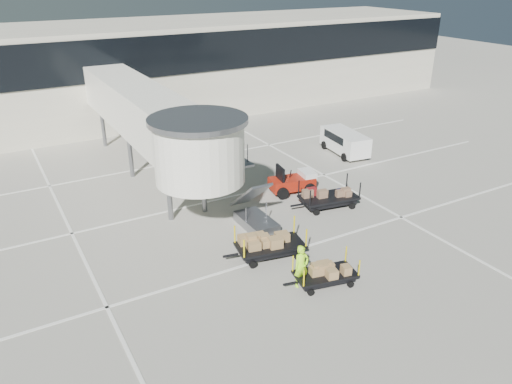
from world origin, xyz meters
TOP-DOWN VIEW (x-y plane):
  - ground at (0.00, 0.00)m, footprint 140.00×140.00m
  - lane_markings at (-0.67, 9.33)m, footprint 40.00×30.00m
  - terminal at (-0.35, 29.94)m, footprint 64.00×12.11m
  - jet_bridge at (-3.97, 12.26)m, footprint 5.70×20.40m
  - baggage_tug at (2.72, 7.76)m, footprint 2.88×2.09m
  - suitcase_cart at (3.31, 5.06)m, footprint 4.05×2.10m
  - box_cart_near at (-1.43, -0.99)m, footprint 3.32×1.81m
  - box_cart_far at (-2.30, 2.12)m, footprint 3.97×2.11m
  - ground_worker at (-2.37, -0.57)m, footprint 0.70×0.46m
  - minivan at (9.81, 11.79)m, footprint 2.33×4.47m

SIDE VIEW (x-z plane):
  - ground at x=0.00m, z-range 0.00..0.00m
  - lane_markings at x=-0.67m, z-range 0.00..0.02m
  - box_cart_near at x=-1.43m, z-range -0.13..1.14m
  - suitcase_cart at x=3.31m, z-range -0.24..1.31m
  - box_cart_far at x=-2.30m, z-range -0.16..1.36m
  - baggage_tug at x=2.72m, z-range -0.24..1.53m
  - ground_worker at x=-2.37m, z-range 0.00..1.92m
  - minivan at x=9.81m, z-range 0.16..1.79m
  - terminal at x=-0.35m, z-range -3.49..11.71m
  - jet_bridge at x=-3.97m, z-range 1.27..7.30m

